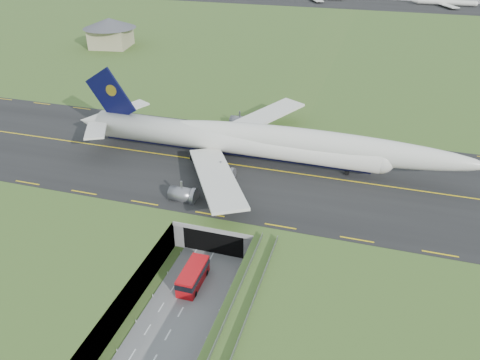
% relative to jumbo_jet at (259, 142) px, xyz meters
% --- Properties ---
extents(ground, '(900.00, 900.00, 0.00)m').
position_rel_jumbo_jet_xyz_m(ground, '(-1.52, -35.61, -11.45)').
color(ground, '#3F6227').
rests_on(ground, ground).
extents(airfield_deck, '(800.00, 800.00, 6.00)m').
position_rel_jumbo_jet_xyz_m(airfield_deck, '(-1.52, -35.61, -8.45)').
color(airfield_deck, gray).
rests_on(airfield_deck, ground).
extents(trench_road, '(12.00, 75.00, 0.20)m').
position_rel_jumbo_jet_xyz_m(trench_road, '(-1.52, -43.11, -11.35)').
color(trench_road, slate).
rests_on(trench_road, ground).
extents(taxiway, '(800.00, 44.00, 0.18)m').
position_rel_jumbo_jet_xyz_m(taxiway, '(-1.52, -2.61, -5.36)').
color(taxiway, black).
rests_on(taxiway, airfield_deck).
extents(tunnel_portal, '(17.00, 22.30, 6.00)m').
position_rel_jumbo_jet_xyz_m(tunnel_portal, '(-1.52, -18.90, -8.11)').
color(tunnel_portal, gray).
rests_on(tunnel_portal, ground).
extents(jumbo_jet, '(95.14, 61.20, 20.24)m').
position_rel_jumbo_jet_xyz_m(jumbo_jet, '(0.00, 0.00, 0.00)').
color(jumbo_jet, silver).
rests_on(jumbo_jet, ground).
extents(shuttle_tram, '(3.31, 8.50, 3.44)m').
position_rel_jumbo_jet_xyz_m(shuttle_tram, '(-2.05, -36.68, -9.57)').
color(shuttle_tram, red).
rests_on(shuttle_tram, ground).
extents(service_building, '(25.70, 25.70, 12.23)m').
position_rel_jumbo_jet_xyz_m(service_building, '(-89.10, 86.91, 1.80)').
color(service_building, tan).
rests_on(service_building, ground).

